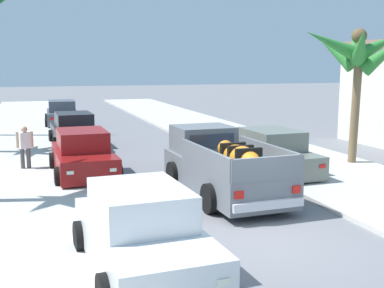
{
  "coord_description": "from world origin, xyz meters",
  "views": [
    {
      "loc": [
        -4.48,
        -9.05,
        3.64
      ],
      "look_at": [
        0.2,
        5.4,
        1.2
      ],
      "focal_mm": 45.94,
      "sensor_mm": 36.0,
      "label": 1
    }
  ],
  "objects_px": {
    "car_right_near": "(83,155)",
    "car_left_far": "(142,233)",
    "pickup_truck": "(222,166)",
    "palm_tree_left_fore": "(358,52)",
    "pedestrian": "(25,146)",
    "car_left_near": "(74,131)",
    "car_right_mid": "(62,114)",
    "car_left_mid": "(270,154)"
  },
  "relations": [
    {
      "from": "car_left_far",
      "to": "car_right_mid",
      "type": "bearing_deg",
      "value": 90.18
    },
    {
      "from": "car_right_near",
      "to": "palm_tree_left_fore",
      "type": "distance_m",
      "value": 10.21
    },
    {
      "from": "pickup_truck",
      "to": "pedestrian",
      "type": "relative_size",
      "value": 3.32
    },
    {
      "from": "car_left_near",
      "to": "car_right_near",
      "type": "relative_size",
      "value": 1.01
    },
    {
      "from": "car_left_far",
      "to": "pickup_truck",
      "type": "bearing_deg",
      "value": 53.89
    },
    {
      "from": "pedestrian",
      "to": "car_right_near",
      "type": "bearing_deg",
      "value": -36.63
    },
    {
      "from": "car_left_near",
      "to": "pedestrian",
      "type": "bearing_deg",
      "value": -112.35
    },
    {
      "from": "car_left_near",
      "to": "car_left_mid",
      "type": "height_order",
      "value": "same"
    },
    {
      "from": "pickup_truck",
      "to": "car_right_mid",
      "type": "xyz_separation_m",
      "value": [
        -3.34,
        18.09,
        -0.1
      ]
    },
    {
      "from": "palm_tree_left_fore",
      "to": "pedestrian",
      "type": "height_order",
      "value": "palm_tree_left_fore"
    },
    {
      "from": "car_right_near",
      "to": "car_left_mid",
      "type": "xyz_separation_m",
      "value": [
        5.99,
        -1.66,
        0.0
      ]
    },
    {
      "from": "car_right_near",
      "to": "car_left_far",
      "type": "distance_m",
      "value": 8.06
    },
    {
      "from": "car_left_mid",
      "to": "car_left_far",
      "type": "relative_size",
      "value": 1.0
    },
    {
      "from": "pickup_truck",
      "to": "car_right_mid",
      "type": "distance_m",
      "value": 18.4
    },
    {
      "from": "car_left_near",
      "to": "car_right_mid",
      "type": "xyz_separation_m",
      "value": [
        -0.05,
        8.2,
        0.0
      ]
    },
    {
      "from": "car_left_mid",
      "to": "palm_tree_left_fore",
      "type": "relative_size",
      "value": 0.86
    },
    {
      "from": "car_left_mid",
      "to": "pedestrian",
      "type": "height_order",
      "value": "pedestrian"
    },
    {
      "from": "car_left_near",
      "to": "pedestrian",
      "type": "height_order",
      "value": "pedestrian"
    },
    {
      "from": "car_left_near",
      "to": "car_right_near",
      "type": "xyz_separation_m",
      "value": [
        -0.21,
        -6.31,
        0.0
      ]
    },
    {
      "from": "car_left_far",
      "to": "car_left_mid",
      "type": "bearing_deg",
      "value": 47.99
    },
    {
      "from": "car_right_near",
      "to": "palm_tree_left_fore",
      "type": "relative_size",
      "value": 0.85
    },
    {
      "from": "car_left_near",
      "to": "car_right_mid",
      "type": "bearing_deg",
      "value": 90.38
    },
    {
      "from": "car_right_mid",
      "to": "pedestrian",
      "type": "bearing_deg",
      "value": -98.58
    },
    {
      "from": "pickup_truck",
      "to": "car_left_mid",
      "type": "distance_m",
      "value": 3.15
    },
    {
      "from": "car_left_far",
      "to": "pedestrian",
      "type": "relative_size",
      "value": 2.72
    },
    {
      "from": "car_right_near",
      "to": "car_right_mid",
      "type": "relative_size",
      "value": 1.0
    },
    {
      "from": "car_right_near",
      "to": "car_left_far",
      "type": "bearing_deg",
      "value": -88.35
    },
    {
      "from": "car_left_near",
      "to": "car_right_mid",
      "type": "distance_m",
      "value": 8.2
    },
    {
      "from": "car_right_mid",
      "to": "pedestrian",
      "type": "height_order",
      "value": "pedestrian"
    },
    {
      "from": "car_left_near",
      "to": "car_left_far",
      "type": "bearing_deg",
      "value": -89.93
    },
    {
      "from": "car_left_mid",
      "to": "palm_tree_left_fore",
      "type": "bearing_deg",
      "value": 5.84
    },
    {
      "from": "car_left_near",
      "to": "car_left_far",
      "type": "height_order",
      "value": "same"
    },
    {
      "from": "car_left_mid",
      "to": "car_right_mid",
      "type": "distance_m",
      "value": 17.19
    },
    {
      "from": "car_right_mid",
      "to": "pedestrian",
      "type": "relative_size",
      "value": 2.7
    },
    {
      "from": "palm_tree_left_fore",
      "to": "car_left_mid",
      "type": "bearing_deg",
      "value": -174.16
    },
    {
      "from": "pickup_truck",
      "to": "car_left_far",
      "type": "relative_size",
      "value": 1.22
    },
    {
      "from": "car_left_far",
      "to": "pedestrian",
      "type": "bearing_deg",
      "value": 102.32
    },
    {
      "from": "car_left_near",
      "to": "car_left_far",
      "type": "distance_m",
      "value": 14.37
    },
    {
      "from": "car_right_mid",
      "to": "pickup_truck",
      "type": "bearing_deg",
      "value": -79.54
    },
    {
      "from": "pickup_truck",
      "to": "car_right_near",
      "type": "height_order",
      "value": "pickup_truck"
    },
    {
      "from": "pedestrian",
      "to": "car_right_mid",
      "type": "bearing_deg",
      "value": 81.42
    },
    {
      "from": "car_right_mid",
      "to": "car_left_far",
      "type": "xyz_separation_m",
      "value": [
        0.07,
        -22.57,
        0.0
      ]
    }
  ]
}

